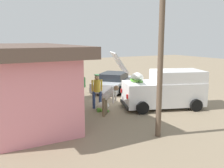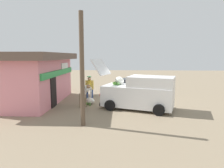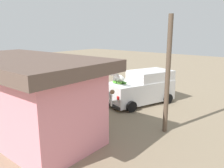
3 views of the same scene
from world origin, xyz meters
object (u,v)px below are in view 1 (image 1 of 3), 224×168
object	(u,v)px
delivery_van	(165,89)
unloaded_banana_pile	(103,106)
storefront_bar	(24,81)
parked_sedan	(114,82)
vendor_standing	(97,89)
paint_bucket	(72,97)
customer_bending	(109,97)

from	to	relation	value
delivery_van	unloaded_banana_pile	xyz separation A→B (m)	(1.02, 3.11, -0.78)
storefront_bar	parked_sedan	xyz separation A→B (m)	(3.75, -6.48, -1.16)
storefront_bar	unloaded_banana_pile	distance (m)	3.95
vendor_standing	storefront_bar	bearing A→B (deg)	91.61
unloaded_banana_pile	paint_bucket	bearing A→B (deg)	16.54
vendor_standing	unloaded_banana_pile	xyz separation A→B (m)	(-0.50, -0.08, -0.83)
customer_bending	storefront_bar	bearing A→B (deg)	69.14
vendor_standing	unloaded_banana_pile	size ratio (longest dim) A/B	1.99
vendor_standing	paint_bucket	size ratio (longest dim) A/B	4.27
storefront_bar	customer_bending	size ratio (longest dim) A/B	5.07
storefront_bar	customer_bending	distance (m)	3.83
delivery_van	customer_bending	distance (m)	3.24
parked_sedan	storefront_bar	bearing A→B (deg)	120.03
vendor_standing	parked_sedan	bearing A→B (deg)	-38.96
delivery_van	parked_sedan	bearing A→B (deg)	2.71
delivery_van	customer_bending	bearing A→B (deg)	88.41
delivery_van	parked_sedan	distance (m)	5.19
delivery_van	vendor_standing	distance (m)	3.54
parked_sedan	vendor_standing	xyz separation A→B (m)	(-3.65, 2.95, 0.45)
customer_bending	delivery_van	bearing A→B (deg)	-91.59
unloaded_banana_pile	parked_sedan	bearing A→B (deg)	-34.65
parked_sedan	unloaded_banana_pile	distance (m)	5.06
parked_sedan	paint_bucket	xyz separation A→B (m)	(-1.61, 3.62, -0.37)
delivery_van	parked_sedan	world-z (taller)	delivery_van
delivery_van	paint_bucket	size ratio (longest dim) A/B	12.08
vendor_standing	customer_bending	distance (m)	1.44
storefront_bar	parked_sedan	bearing A→B (deg)	-59.97
parked_sedan	customer_bending	xyz separation A→B (m)	(-5.08, 2.99, 0.32)
storefront_bar	parked_sedan	world-z (taller)	storefront_bar
storefront_bar	paint_bucket	distance (m)	3.88
paint_bucket	storefront_bar	bearing A→B (deg)	126.82
unloaded_banana_pile	delivery_van	bearing A→B (deg)	-108.10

